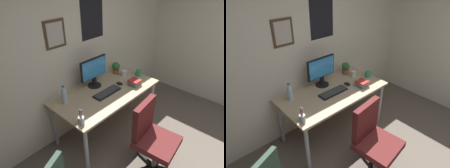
# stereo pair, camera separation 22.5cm
# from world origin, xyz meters

# --- Properties ---
(wall_back) EXTENTS (4.40, 0.10, 2.60)m
(wall_back) POSITION_xyz_m (-0.00, 2.15, 1.30)
(wall_back) COLOR beige
(wall_back) RESTS_ON ground_plane
(desk) EXTENTS (1.54, 0.78, 0.74)m
(desk) POSITION_xyz_m (0.16, 1.68, 0.66)
(desk) COLOR tan
(desk) RESTS_ON ground_plane
(office_chair) EXTENTS (0.56, 0.57, 0.95)m
(office_chair) POSITION_xyz_m (0.03, 0.83, 0.53)
(office_chair) COLOR #591E1E
(office_chair) RESTS_ON ground_plane
(monitor) EXTENTS (0.46, 0.20, 0.43)m
(monitor) POSITION_xyz_m (0.14, 1.91, 0.97)
(monitor) COLOR black
(monitor) RESTS_ON desk
(keyboard) EXTENTS (0.43, 0.15, 0.03)m
(keyboard) POSITION_xyz_m (0.12, 1.63, 0.75)
(keyboard) COLOR black
(keyboard) RESTS_ON desk
(computer_mouse) EXTENTS (0.06, 0.11, 0.04)m
(computer_mouse) POSITION_xyz_m (0.42, 1.66, 0.75)
(computer_mouse) COLOR black
(computer_mouse) RESTS_ON desk
(water_bottle) EXTENTS (0.07, 0.07, 0.25)m
(water_bottle) POSITION_xyz_m (-0.41, 1.88, 0.84)
(water_bottle) COLOR silver
(water_bottle) RESTS_ON desk
(coffee_mug_near) EXTENTS (0.13, 0.09, 0.10)m
(coffee_mug_near) POSITION_xyz_m (0.84, 1.62, 0.79)
(coffee_mug_near) COLOR #2D8C59
(coffee_mug_near) RESTS_ON desk
(coffee_mug_far) EXTENTS (0.12, 0.08, 0.09)m
(coffee_mug_far) POSITION_xyz_m (0.68, 1.79, 0.78)
(coffee_mug_far) COLOR white
(coffee_mug_far) RESTS_ON desk
(potted_plant) EXTENTS (0.13, 0.13, 0.19)m
(potted_plant) POSITION_xyz_m (0.66, 1.95, 0.84)
(potted_plant) COLOR brown
(potted_plant) RESTS_ON desk
(pen_cup) EXTENTS (0.07, 0.07, 0.20)m
(pen_cup) POSITION_xyz_m (-0.54, 1.41, 0.79)
(pen_cup) COLOR #9EA0A5
(pen_cup) RESTS_ON desk
(book_stack_left) EXTENTS (0.17, 0.17, 0.09)m
(book_stack_left) POSITION_xyz_m (0.55, 1.48, 0.79)
(book_stack_left) COLOR #26727A
(book_stack_left) RESTS_ON desk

